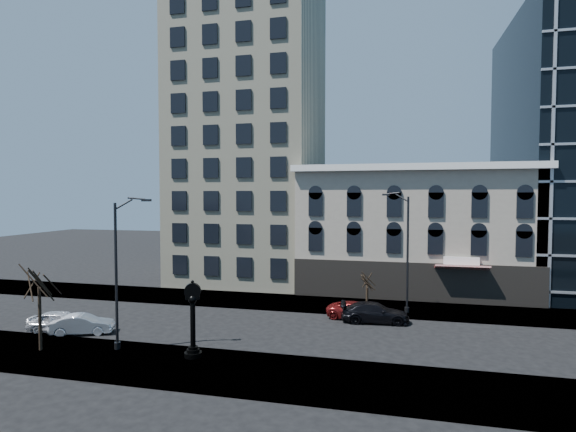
% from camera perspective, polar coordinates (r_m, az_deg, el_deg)
% --- Properties ---
extents(ground, '(160.00, 160.00, 0.00)m').
position_cam_1_polar(ground, '(33.78, -5.03, -13.96)').
color(ground, black).
rests_on(ground, ground).
extents(sidewalk_far, '(160.00, 6.00, 0.12)m').
position_cam_1_polar(sidewalk_far, '(41.17, -1.44, -10.83)').
color(sidewalk_far, gray).
rests_on(sidewalk_far, ground).
extents(sidewalk_near, '(160.00, 6.00, 0.12)m').
position_cam_1_polar(sidewalk_near, '(26.70, -10.77, -18.43)').
color(sidewalk_near, gray).
rests_on(sidewalk_near, ground).
extents(cream_tower, '(15.90, 15.40, 42.50)m').
position_cam_1_polar(cream_tower, '(53.12, -4.91, 13.11)').
color(cream_tower, beige).
rests_on(cream_tower, ground).
extents(victorian_row, '(22.60, 11.19, 12.50)m').
position_cam_1_polar(victorian_row, '(46.76, 15.50, -1.94)').
color(victorian_row, '#A59988').
rests_on(victorian_row, ground).
extents(street_clock, '(1.03, 1.03, 4.55)m').
position_cam_1_polar(street_clock, '(27.67, -11.99, -13.06)').
color(street_clock, black).
rests_on(street_clock, sidewalk_near).
extents(street_lamp_near, '(2.42, 0.94, 9.59)m').
position_cam_1_polar(street_lamp_near, '(29.26, -19.76, -1.99)').
color(street_lamp_near, black).
rests_on(street_lamp_near, sidewalk_near).
extents(street_lamp_far, '(2.45, 1.21, 9.97)m').
position_cam_1_polar(street_lamp_far, '(37.64, 13.96, -0.49)').
color(street_lamp_far, black).
rests_on(street_lamp_far, sidewalk_far).
extents(bare_tree_near, '(3.64, 3.64, 6.25)m').
position_cam_1_polar(bare_tree_near, '(31.57, -29.08, -6.44)').
color(bare_tree_near, black).
rests_on(bare_tree_near, sidewalk_near).
extents(bare_tree_far, '(2.11, 2.11, 3.63)m').
position_cam_1_polar(bare_tree_far, '(39.03, 10.02, -7.44)').
color(bare_tree_far, black).
rests_on(bare_tree_far, sidewalk_far).
extents(car_near_a, '(4.63, 2.66, 1.48)m').
position_cam_1_polar(car_near_a, '(36.33, -26.93, -11.83)').
color(car_near_a, silver).
rests_on(car_near_a, ground).
extents(car_near_b, '(4.35, 2.91, 1.36)m').
position_cam_1_polar(car_near_b, '(35.12, -24.64, -12.39)').
color(car_near_b, silver).
rests_on(car_near_b, ground).
extents(car_far_a, '(4.89, 2.76, 1.29)m').
position_cam_1_polar(car_far_a, '(36.17, 8.75, -11.80)').
color(car_far_a, maroon).
rests_on(car_far_a, ground).
extents(car_far_b, '(5.30, 2.53, 1.49)m').
position_cam_1_polar(car_far_b, '(35.47, 10.96, -11.94)').
color(car_far_b, black).
rests_on(car_far_b, ground).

